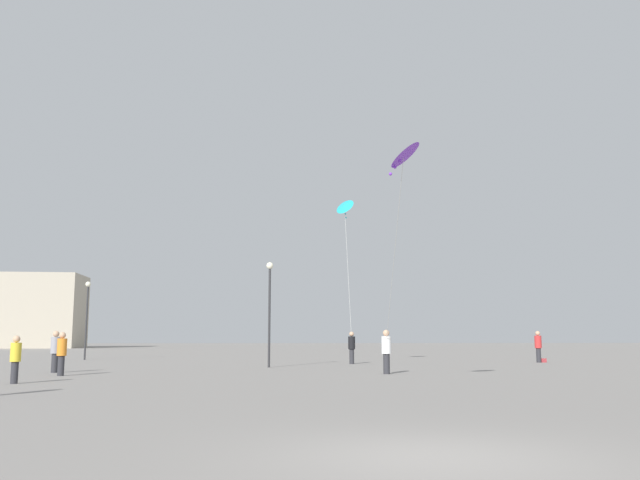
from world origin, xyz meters
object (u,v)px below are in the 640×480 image
Objects in this scene: person_in_white at (386,350)px; person_in_grey at (55,350)px; person_in_red at (538,345)px; person_in_black at (352,346)px; kite_cyan_diamond at (345,207)px; building_left_hall at (16,311)px; person_in_orange at (62,352)px; handbag_beside_flyer at (544,360)px; lamppost_west at (87,307)px; kite_violet_diamond at (404,155)px; person_in_yellow at (15,357)px; lamppost_east at (270,297)px.

person_in_white is 14.19m from person_in_grey.
person_in_red is 11.47m from person_in_black.
building_left_hall is (-39.11, 55.58, -4.15)m from kite_cyan_diamond.
person_in_orange is 5.36× the size of handbag_beside_flyer.
person_in_grey is 0.98× the size of person_in_black.
person_in_red is 5.83× the size of handbag_beside_flyer.
building_left_hall is 3.39× the size of lamppost_west.
person_in_orange is 0.21× the size of kite_cyan_diamond.
person_in_orange is 0.10× the size of building_left_hall.
lamppost_west reaches higher than person_in_black.
person_in_red is at bearing -164.05° from handbag_beside_flyer.
kite_violet_diamond reaches higher than person_in_red.
lamppost_west is at bearing -32.34° from person_in_orange.
building_left_hall is (-26.47, 71.07, 4.11)m from person_in_yellow.
person_in_red is 0.11× the size of building_left_hall.
person_in_orange is 27.39m from handbag_beside_flyer.
person_in_grey is (-1.00, 2.38, 0.04)m from person_in_orange.
person_in_yellow is at bearing -10.95° from person_in_black.
person_in_grey is 0.20× the size of kite_violet_diamond.
person_in_black reaches higher than person_in_grey.
person_in_yellow is at bearing -80.14° from lamppost_west.
person_in_orange is at bearing -140.58° from lamppost_east.
person_in_yellow is (-24.35, -16.43, -0.16)m from person_in_red.
building_left_hall is 55.32× the size of handbag_beside_flyer.
person_in_white is at bearing -133.24° from person_in_orange.
person_in_black is at bearing 40.49° from lamppost_east.
lamppost_west is 29.67m from handbag_beside_flyer.
person_in_orange is at bearing -68.23° from building_left_hall.
person_in_yellow is 75.95m from building_left_hall.
kite_cyan_diamond reaches higher than lamppost_east.
person_in_yellow is 14.29m from kite_violet_diamond.
lamppost_east is at bearing -161.85° from handbag_beside_flyer.
person_in_red is at bearing 126.12° from person_in_black.
person_in_red is 0.22× the size of kite_cyan_diamond.
kite_violet_diamond is at bearing -90.54° from kite_cyan_diamond.
kite_cyan_diamond is at bearing -8.97° from person_in_grey.
person_in_white is 14.04m from person_in_yellow.
person_in_white is at bearing -52.30° from lamppost_east.
person_in_black is at bearing 88.44° from kite_violet_diamond.
person_in_white is 16.44m from handbag_beside_flyer.
person_in_orange is 0.95× the size of person_in_black.
lamppost_east reaches higher than person_in_white.
person_in_grey is at bearing -29.35° from person_in_black.
person_in_red is 0.36× the size of lamppost_west.
person_in_red is 27.02m from person_in_orange.
person_in_white is at bearing -87.01° from kite_cyan_diamond.
building_left_hall is at bearing -132.53° from person_in_yellow.
person_in_orange is 71.86m from building_left_hall.
lamppost_west is (22.45, -47.92, -1.49)m from building_left_hall.
kite_cyan_diamond is (-0.56, 10.68, 8.12)m from person_in_white.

